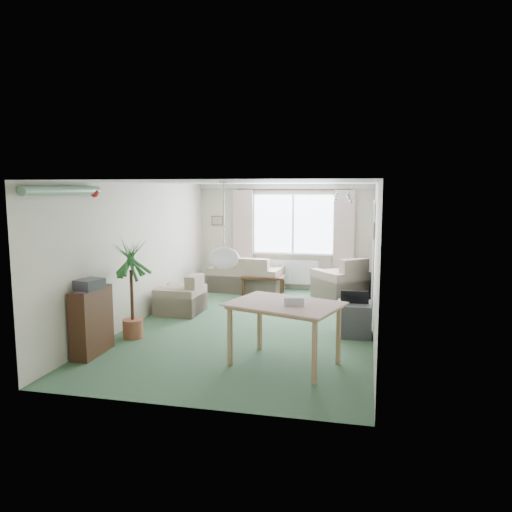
% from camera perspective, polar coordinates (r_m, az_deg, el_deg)
% --- Properties ---
extents(ground, '(6.50, 6.50, 0.00)m').
position_cam_1_polar(ground, '(8.53, -0.45, -7.94)').
color(ground, '#325439').
extents(window, '(1.80, 0.03, 1.30)m').
position_cam_1_polar(window, '(11.38, 4.27, 3.67)').
color(window, white).
extents(curtain_rod, '(2.60, 0.03, 0.03)m').
position_cam_1_polar(curtain_rod, '(11.27, 4.25, 7.55)').
color(curtain_rod, black).
extents(curtain_left, '(0.45, 0.08, 2.00)m').
position_cam_1_polar(curtain_left, '(11.53, -1.48, 2.60)').
color(curtain_left, beige).
extents(curtain_right, '(0.45, 0.08, 2.00)m').
position_cam_1_polar(curtain_right, '(11.18, 10.02, 2.32)').
color(curtain_right, beige).
extents(radiator, '(1.20, 0.10, 0.55)m').
position_cam_1_polar(radiator, '(11.47, 4.19, -1.83)').
color(radiator, white).
extents(doorway, '(0.03, 0.95, 2.00)m').
position_cam_1_polar(doorway, '(10.28, 13.26, 0.24)').
color(doorway, black).
extents(pendant_lamp, '(0.36, 0.36, 0.36)m').
position_cam_1_polar(pendant_lamp, '(6.00, -3.66, -0.22)').
color(pendant_lamp, white).
extents(tinsel_garland, '(1.60, 1.60, 0.12)m').
position_cam_1_polar(tinsel_garland, '(6.85, -21.12, 6.99)').
color(tinsel_garland, '#196626').
extents(bauble_cluster_a, '(0.20, 0.20, 0.20)m').
position_cam_1_polar(bauble_cluster_a, '(8.91, 9.11, 7.09)').
color(bauble_cluster_a, silver).
extents(bauble_cluster_b, '(0.20, 0.20, 0.20)m').
position_cam_1_polar(bauble_cluster_b, '(7.70, 10.76, 6.96)').
color(bauble_cluster_b, silver).
extents(wall_picture_back, '(0.28, 0.03, 0.22)m').
position_cam_1_polar(wall_picture_back, '(11.78, -4.44, 4.05)').
color(wall_picture_back, brown).
extents(wall_picture_right, '(0.03, 0.24, 0.30)m').
position_cam_1_polar(wall_picture_right, '(9.22, 13.37, 2.83)').
color(wall_picture_right, brown).
extents(sofa, '(1.65, 0.96, 0.79)m').
position_cam_1_polar(sofa, '(11.24, -1.14, -2.03)').
color(sofa, beige).
rests_on(sofa, ground).
extents(armchair_corner, '(1.36, 1.36, 0.89)m').
position_cam_1_polar(armchair_corner, '(10.63, 9.87, -2.45)').
color(armchair_corner, beige).
rests_on(armchair_corner, ground).
extents(armchair_left, '(0.79, 0.83, 0.72)m').
position_cam_1_polar(armchair_left, '(9.39, -8.64, -4.29)').
color(armchair_left, '#C0AB91').
rests_on(armchair_left, ground).
extents(coffee_table, '(0.96, 0.59, 0.41)m').
position_cam_1_polar(coffee_table, '(10.91, 0.83, -3.34)').
color(coffee_table, black).
rests_on(coffee_table, ground).
extents(photo_frame, '(0.12, 0.05, 0.16)m').
position_cam_1_polar(photo_frame, '(10.84, 0.52, -1.87)').
color(photo_frame, brown).
rests_on(photo_frame, coffee_table).
extents(bookshelf, '(0.27, 0.77, 0.94)m').
position_cam_1_polar(bookshelf, '(7.36, -18.25, -7.13)').
color(bookshelf, black).
rests_on(bookshelf, ground).
extents(hifi_box, '(0.34, 0.40, 0.14)m').
position_cam_1_polar(hifi_box, '(7.20, -18.50, -3.08)').
color(hifi_box, '#36373B').
rests_on(hifi_box, bookshelf).
extents(houseplant, '(0.82, 0.82, 1.56)m').
position_cam_1_polar(houseplant, '(7.91, -14.04, -3.62)').
color(houseplant, '#1F5B25').
rests_on(houseplant, ground).
extents(dining_table, '(1.50, 1.22, 0.81)m').
position_cam_1_polar(dining_table, '(6.61, 3.27, -8.99)').
color(dining_table, tan).
rests_on(dining_table, ground).
extents(gift_box, '(0.28, 0.23, 0.12)m').
position_cam_1_polar(gift_box, '(6.43, 4.34, -5.18)').
color(gift_box, '#BAB9C5').
rests_on(gift_box, dining_table).
extents(tv_cube, '(0.54, 0.59, 0.52)m').
position_cam_1_polar(tv_cube, '(8.08, 11.15, -7.10)').
color(tv_cube, '#313135').
rests_on(tv_cube, ground).
extents(pet_bed, '(0.61, 0.61, 0.11)m').
position_cam_1_polar(pet_bed, '(9.77, 11.13, -5.74)').
color(pet_bed, navy).
rests_on(pet_bed, ground).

